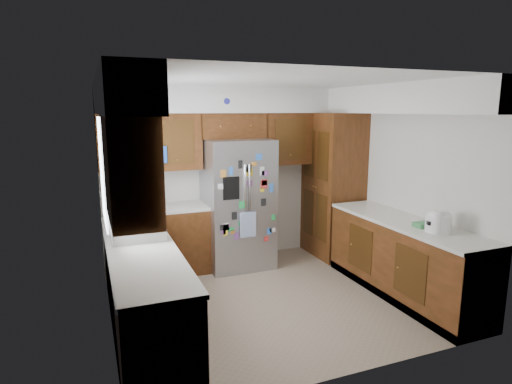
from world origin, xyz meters
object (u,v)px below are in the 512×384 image
at_px(fridge, 238,204).
at_px(rice_cooker, 438,220).
at_px(pantry, 333,185).
at_px(paper_towel, 438,222).

relative_size(fridge, rice_cooker, 6.48).
xyz_separation_m(fridge, rice_cooker, (1.50, -2.16, 0.14)).
bearing_deg(pantry, rice_cooker, -90.02).
relative_size(pantry, fridge, 1.19).
xyz_separation_m(pantry, paper_towel, (-0.06, -2.17, -0.03)).
bearing_deg(fridge, rice_cooker, -55.26).
relative_size(pantry, rice_cooker, 7.74).
height_order(pantry, fridge, pantry).
distance_m(pantry, paper_towel, 2.17).
relative_size(pantry, paper_towel, 8.86).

